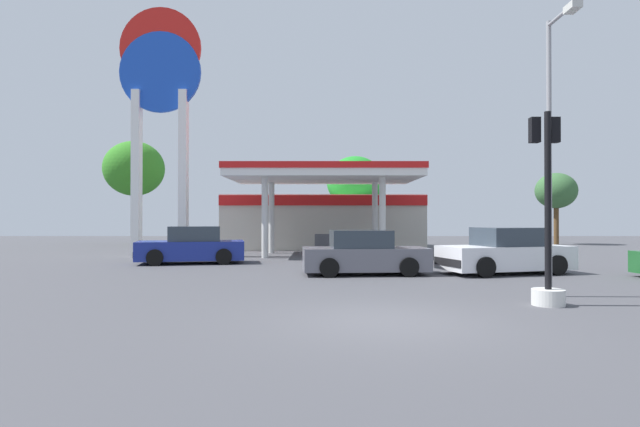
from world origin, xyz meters
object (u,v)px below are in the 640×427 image
tree_0 (133,169)px  car_0 (190,247)px  traffic_signal_0 (546,238)px  corner_streetlamp (551,129)px  tree_2 (555,191)px  car_2 (504,253)px  station_pole_sign (159,98)px  tree_1 (354,182)px  car_1 (363,254)px

tree_0 → car_0: bearing=-62.0°
traffic_signal_0 → corner_streetlamp: size_ratio=0.63×
tree_2 → car_2: bearing=-119.1°
station_pole_sign → tree_1: size_ratio=1.99×
car_0 → tree_2: size_ratio=0.89×
station_pole_sign → tree_0: station_pole_sign is taller
station_pole_sign → corner_streetlamp: size_ratio=1.84×
corner_streetlamp → tree_2: bearing=64.9°
tree_0 → tree_1: tree_0 is taller
tree_0 → car_1: bearing=-52.1°
traffic_signal_0 → tree_0: (-18.57, 25.47, 4.02)m
traffic_signal_0 → tree_1: (-2.57, 24.59, 3.01)m
traffic_signal_0 → tree_2: tree_2 is taller
car_2 → traffic_signal_0: 6.62m
car_2 → station_pole_sign: bearing=152.0°
tree_2 → car_1: bearing=-128.7°
station_pole_sign → tree_0: (-5.46, 11.32, -2.49)m
tree_1 → corner_streetlamp: size_ratio=0.93×
car_0 → tree_1: tree_1 is taller
car_2 → car_1: bearing=-176.9°
car_0 → corner_streetlamp: corner_streetlamp is taller
car_0 → traffic_signal_0: size_ratio=1.09×
corner_streetlamp → traffic_signal_0: bearing=-120.9°
station_pole_sign → car_0: bearing=-56.0°
car_0 → traffic_signal_0: bearing=-44.5°
traffic_signal_0 → car_2: bearing=77.5°
car_2 → tree_1: size_ratio=0.76×
traffic_signal_0 → tree_1: bearing=96.0°
corner_streetlamp → station_pole_sign: bearing=136.2°
car_2 → tree_0: tree_0 is taller
station_pole_sign → tree_0: 12.81m
tree_1 → corner_streetlamp: 23.79m
station_pole_sign → tree_1: (10.53, 10.43, -3.51)m
traffic_signal_0 → corner_streetlamp: 2.88m
station_pole_sign → corner_streetlamp: station_pole_sign is taller
car_2 → tree_2: (10.89, 19.55, 3.19)m
car_1 → car_2: 4.97m
station_pole_sign → traffic_signal_0: bearing=-47.2°
tree_0 → tree_1: (15.99, -0.88, -1.01)m
car_2 → traffic_signal_0: traffic_signal_0 is taller
tree_0 → tree_1: 16.05m
traffic_signal_0 → car_0: bearing=135.5°
station_pole_sign → tree_2: station_pole_sign is taller
tree_2 → corner_streetlamp: 27.56m
tree_2 → station_pole_sign: bearing=-155.1°
car_0 → tree_1: bearing=60.7°
tree_2 → tree_1: bearing=-174.7°
car_0 → car_1: bearing=-31.0°
station_pole_sign → corner_streetlamp: (13.71, -13.14, -3.89)m
station_pole_sign → car_2: bearing=-28.0°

